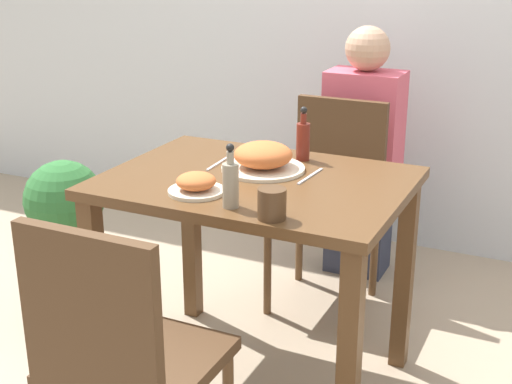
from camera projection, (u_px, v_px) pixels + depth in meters
The scene contains 13 objects.
ground_plane at pixel (256, 377), 2.63m from camera, with size 16.00×16.00×0.00m, color tan.
dining_table at pixel (256, 214), 2.41m from camera, with size 1.00×0.74×0.78m.
chair_near at pixel (121, 353), 1.87m from camera, with size 0.42×0.42×0.88m.
chair_far at pixel (331, 193), 3.06m from camera, with size 0.42×0.42×0.88m.
food_plate at pixel (263, 158), 2.43m from camera, with size 0.29×0.29×0.10m.
side_plate at pixel (196, 184), 2.22m from camera, with size 0.18×0.18×0.07m.
drink_cup at pixel (272, 204), 2.01m from camera, with size 0.08×0.08×0.09m.
sauce_bottle at pixel (231, 183), 2.09m from camera, with size 0.05×0.05×0.20m.
condiment_bottle at pixel (303, 139), 2.54m from camera, with size 0.05×0.05×0.20m.
fork_utensil at pixel (219, 163), 2.52m from camera, with size 0.02×0.18×0.00m.
spoon_utensil at pixel (310, 176), 2.38m from camera, with size 0.02×0.19×0.00m.
potted_plant_left at pixel (67, 231), 2.94m from camera, with size 0.32×0.32×0.69m.
person_figure at pixel (362, 155), 3.30m from camera, with size 0.34×0.22×1.17m.
Camera 1 is at (0.96, -2.03, 1.52)m, focal length 50.00 mm.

